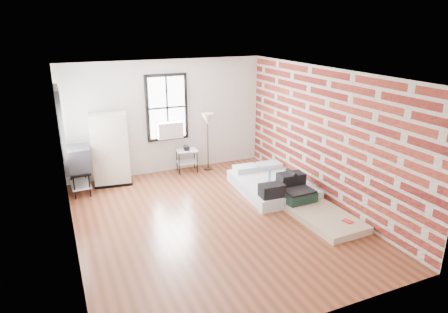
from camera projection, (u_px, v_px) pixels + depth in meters
name	position (u px, v px, depth m)	size (l,w,h in m)	color
ground	(213.00, 220.00, 7.72)	(6.00, 6.00, 0.00)	#552A16
room_shell	(217.00, 128.00, 7.57)	(5.02, 6.02, 2.80)	silver
mattress_main	(272.00, 184.00, 8.98)	(1.54, 2.02, 0.63)	white
mattress_bare	(316.00, 211.00, 7.85)	(0.98, 1.78, 0.38)	beige
wardrobe	(110.00, 150.00, 9.19)	(0.91, 0.60, 1.69)	black
side_table	(187.00, 154.00, 10.08)	(0.57, 0.48, 0.68)	black
floor_lamp	(208.00, 122.00, 9.97)	(0.32, 0.32, 1.48)	#302210
tv_stand	(78.00, 161.00, 8.72)	(0.56, 0.77, 1.06)	black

